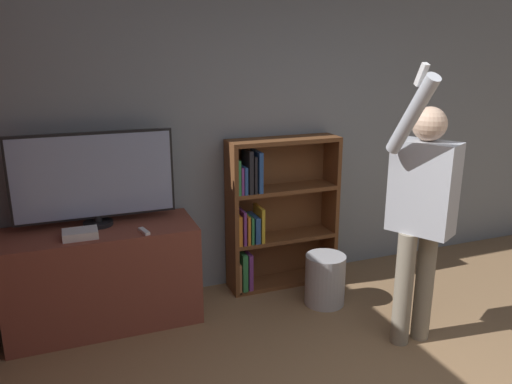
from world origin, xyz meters
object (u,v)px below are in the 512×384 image
(person, at_px, (422,206))
(waste_bin, at_px, (325,280))
(game_console, at_px, (80,234))
(bookshelf, at_px, (272,214))
(television, at_px, (94,178))

(person, height_order, waste_bin, person)
(game_console, height_order, bookshelf, bookshelf)
(game_console, height_order, person, person)
(bookshelf, distance_m, waste_bin, 0.72)
(television, distance_m, bookshelf, 1.54)
(bookshelf, distance_m, person, 1.40)
(game_console, bearing_deg, television, 58.53)
(person, relative_size, waste_bin, 4.66)
(bookshelf, relative_size, waste_bin, 3.13)
(waste_bin, bearing_deg, television, 166.20)
(person, bearing_deg, television, -148.22)
(game_console, bearing_deg, person, -22.77)
(television, bearing_deg, game_console, -121.47)
(game_console, distance_m, waste_bin, 1.97)
(bookshelf, bearing_deg, person, -64.11)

